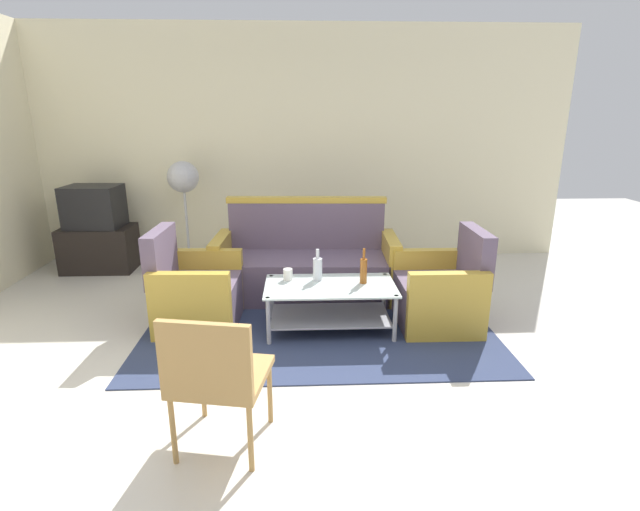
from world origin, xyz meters
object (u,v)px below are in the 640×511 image
object	(u,v)px
coffee_table	(330,300)
tv_stand	(100,248)
armchair_left	(195,293)
couch	(306,266)
armchair_right	(441,293)
bottle_clear	(318,268)
pedestal_fan	(184,183)
cup	(288,274)
television	(94,207)
bottle_brown	(364,270)
wicker_chair	(216,373)

from	to	relation	value
coffee_table	tv_stand	bearing A→B (deg)	146.00
armchair_left	couch	bearing A→B (deg)	126.05
armchair_right	bottle_clear	world-z (taller)	armchair_right
armchair_right	pedestal_fan	world-z (taller)	pedestal_fan
coffee_table	pedestal_fan	xyz separation A→B (m)	(-1.58, 1.81, 0.74)
armchair_right	pedestal_fan	distance (m)	3.17
bottle_clear	armchair_right	bearing A→B (deg)	-2.51
cup	armchair_right	bearing A→B (deg)	-2.58
coffee_table	television	distance (m)	3.19
armchair_right	television	size ratio (longest dim) A/B	1.37
armchair_left	bottle_brown	world-z (taller)	armchair_left
bottle_brown	tv_stand	size ratio (longest dim) A/B	0.38
armchair_right	coffee_table	bearing A→B (deg)	95.32
bottle_clear	pedestal_fan	world-z (taller)	pedestal_fan
bottle_brown	television	size ratio (longest dim) A/B	0.49
television	coffee_table	bearing A→B (deg)	148.96
cup	couch	bearing A→B (deg)	76.29
bottle_brown	television	distance (m)	3.38
cup	television	world-z (taller)	television
tv_stand	pedestal_fan	world-z (taller)	pedestal_fan
cup	television	size ratio (longest dim) A/B	0.16
couch	pedestal_fan	bearing A→B (deg)	-32.49
armchair_left	coffee_table	world-z (taller)	armchair_left
armchair_right	cup	xyz separation A→B (m)	(-1.33, 0.06, 0.17)
wicker_chair	armchair_right	bearing A→B (deg)	54.29
cup	television	distance (m)	2.79
armchair_right	bottle_brown	bearing A→B (deg)	94.07
armchair_left	tv_stand	distance (m)	2.15
armchair_left	cup	bearing A→B (deg)	90.10
armchair_right	wicker_chair	distance (m)	2.33
television	pedestal_fan	size ratio (longest dim) A/B	0.49
bottle_brown	armchair_left	bearing A→B (deg)	174.76
television	bottle_brown	bearing A→B (deg)	152.22
cup	bottle_clear	bearing A→B (deg)	-2.88
armchair_right	cup	bearing A→B (deg)	87.84
wicker_chair	pedestal_fan	bearing A→B (deg)	115.28
bottle_clear	tv_stand	size ratio (longest dim) A/B	0.35
couch	coffee_table	distance (m)	0.85
armchair_left	coffee_table	xyz separation A→B (m)	(1.17, -0.17, -0.02)
coffee_table	wicker_chair	bearing A→B (deg)	-114.78
couch	bottle_brown	world-z (taller)	couch
armchair_left	television	size ratio (longest dim) A/B	1.37
armchair_right	television	distance (m)	3.99
tv_stand	wicker_chair	world-z (taller)	wicker_chair
couch	pedestal_fan	size ratio (longest dim) A/B	1.44
tv_stand	pedestal_fan	xyz separation A→B (m)	(1.03, 0.05, 0.75)
couch	pedestal_fan	xyz separation A→B (m)	(-1.39, 0.98, 0.70)
television	couch	bearing A→B (deg)	161.89
armchair_right	pedestal_fan	size ratio (longest dim) A/B	0.67
pedestal_fan	bottle_brown	bearing A→B (deg)	-43.52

